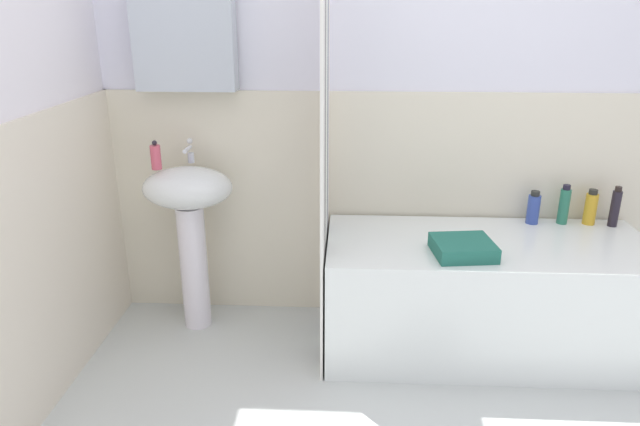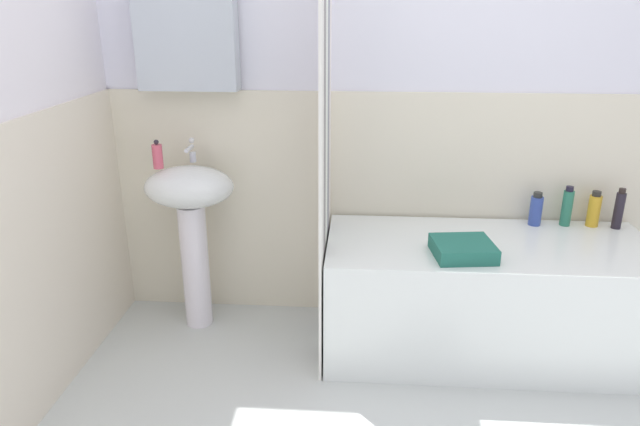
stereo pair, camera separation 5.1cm
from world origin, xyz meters
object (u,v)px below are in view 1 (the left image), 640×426
object	(u,v)px
towel_folded	(463,248)
soap_dispenser	(156,157)
conditioner_bottle	(591,208)
sink	(190,213)
lotion_bottle	(533,208)
body_wash_bottle	(615,208)
shampoo_bottle	(564,205)
bathtub	(484,295)

from	to	relation	value
towel_folded	soap_dispenser	bearing A→B (deg)	169.48
conditioner_bottle	towel_folded	bearing A→B (deg)	-149.14
sink	lotion_bottle	world-z (taller)	sink
lotion_bottle	body_wash_bottle	bearing A→B (deg)	-2.84
sink	body_wash_bottle	size ratio (longest dim) A/B	4.19
body_wash_bottle	shampoo_bottle	size ratio (longest dim) A/B	1.01
soap_dispenser	body_wash_bottle	xyz separation A→B (m)	(2.23, 0.13, -0.26)
sink	shampoo_bottle	bearing A→B (deg)	3.83
soap_dispenser	conditioner_bottle	size ratio (longest dim) A/B	0.78
soap_dispenser	shampoo_bottle	world-z (taller)	soap_dispenser
sink	shampoo_bottle	distance (m)	1.87
shampoo_bottle	towel_folded	size ratio (longest dim) A/B	0.80
sink	body_wash_bottle	xyz separation A→B (m)	(2.10, 0.10, 0.03)
bathtub	towel_folded	size ratio (longest dim) A/B	5.93
soap_dispenser	body_wash_bottle	world-z (taller)	soap_dispenser
body_wash_bottle	shampoo_bottle	bearing A→B (deg)	174.18
sink	bathtub	world-z (taller)	sink
lotion_bottle	towel_folded	size ratio (longest dim) A/B	0.67
bathtub	lotion_bottle	distance (m)	0.52
towel_folded	conditioner_bottle	bearing A→B (deg)	30.86
sink	conditioner_bottle	size ratio (longest dim) A/B	4.76
conditioner_bottle	lotion_bottle	world-z (taller)	conditioner_bottle
body_wash_bottle	conditioner_bottle	distance (m)	0.11
conditioner_bottle	shampoo_bottle	world-z (taller)	shampoo_bottle
sink	soap_dispenser	bearing A→B (deg)	-167.98
bathtub	shampoo_bottle	distance (m)	0.62
conditioner_bottle	shampoo_bottle	bearing A→B (deg)	-179.83
conditioner_bottle	bathtub	bearing A→B (deg)	-154.33
sink	body_wash_bottle	world-z (taller)	sink
sink	shampoo_bottle	size ratio (longest dim) A/B	4.24
bathtub	shampoo_bottle	world-z (taller)	shampoo_bottle
sink	lotion_bottle	bearing A→B (deg)	4.00
sink	towel_folded	distance (m)	1.33
sink	towel_folded	size ratio (longest dim) A/B	3.38
bathtub	conditioner_bottle	world-z (taller)	conditioner_bottle
conditioner_bottle	lotion_bottle	bearing A→B (deg)	-178.89
sink	conditioner_bottle	bearing A→B (deg)	3.59
soap_dispenser	towel_folded	xyz separation A→B (m)	(1.43, -0.27, -0.32)
sink	lotion_bottle	xyz separation A→B (m)	(1.71, 0.12, 0.01)
bathtub	lotion_bottle	world-z (taller)	lotion_bottle
soap_dispenser	body_wash_bottle	size ratio (longest dim) A/B	0.68
conditioner_bottle	towel_folded	xyz separation A→B (m)	(-0.70, -0.42, -0.05)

